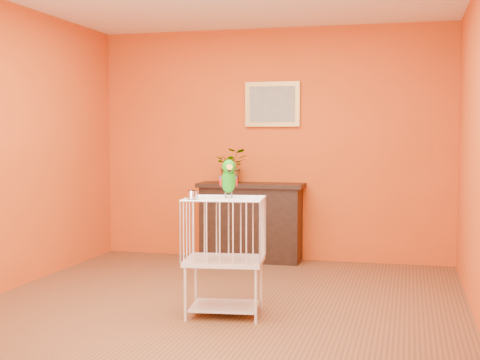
# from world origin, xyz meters

# --- Properties ---
(ground) EXTENTS (4.50, 4.50, 0.00)m
(ground) POSITION_xyz_m (0.00, 0.00, 0.00)
(ground) COLOR brown
(ground) RESTS_ON ground
(room_shell) EXTENTS (4.50, 4.50, 4.50)m
(room_shell) POSITION_xyz_m (0.00, 0.00, 1.58)
(room_shell) COLOR #D54C14
(room_shell) RESTS_ON ground
(console_cabinet) EXTENTS (1.17, 0.42, 0.87)m
(console_cabinet) POSITION_xyz_m (-0.20, 2.04, 0.44)
(console_cabinet) COLOR black
(console_cabinet) RESTS_ON ground
(potted_plant) EXTENTS (0.42, 0.45, 0.30)m
(potted_plant) POSITION_xyz_m (-0.42, 2.08, 1.02)
(potted_plant) COLOR #26722D
(potted_plant) RESTS_ON console_cabinet
(framed_picture) EXTENTS (0.62, 0.04, 0.50)m
(framed_picture) POSITION_xyz_m (0.00, 2.22, 1.75)
(framed_picture) COLOR #C19345
(framed_picture) RESTS_ON room_shell
(birdcage) EXTENTS (0.65, 0.53, 0.92)m
(birdcage) POSITION_xyz_m (0.12, -0.22, 0.48)
(birdcage) COLOR silver
(birdcage) RESTS_ON ground
(feed_cup) EXTENTS (0.09, 0.09, 0.06)m
(feed_cup) POSITION_xyz_m (-0.09, -0.38, 0.95)
(feed_cup) COLOR silver
(feed_cup) RESTS_ON birdcage
(parrot) EXTENTS (0.16, 0.27, 0.30)m
(parrot) POSITION_xyz_m (0.15, -0.18, 1.07)
(parrot) COLOR #59544C
(parrot) RESTS_ON birdcage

